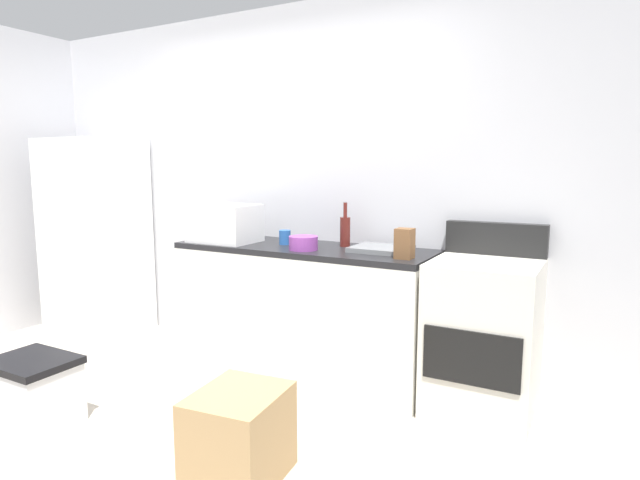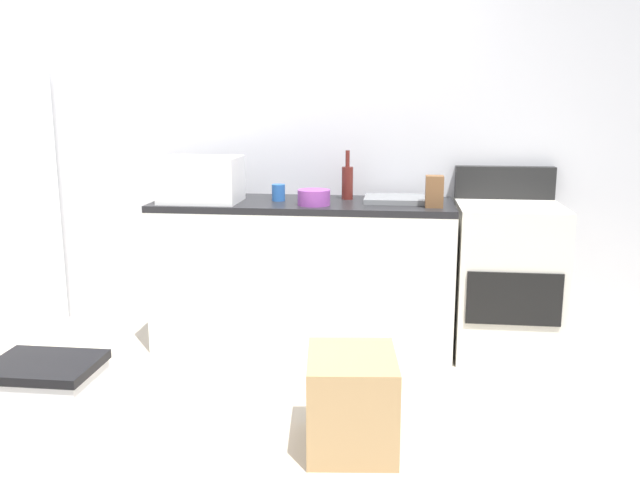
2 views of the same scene
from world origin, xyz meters
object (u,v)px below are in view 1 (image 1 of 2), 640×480
(mixing_bowl, at_px, (303,243))
(cardboard_box_large, at_px, (239,436))
(wine_bottle, at_px, (345,230))
(stove_oven, at_px, (483,334))
(knife_block, at_px, (405,244))
(microwave, at_px, (225,223))
(storage_bin, at_px, (34,391))
(refrigerator, at_px, (96,237))
(coffee_mug, at_px, (285,237))

(mixing_bowl, height_order, cardboard_box_large, mixing_bowl)
(mixing_bowl, bearing_deg, wine_bottle, 56.53)
(stove_oven, bearing_deg, wine_bottle, 173.00)
(knife_block, bearing_deg, cardboard_box_large, -109.02)
(knife_block, xyz_separation_m, mixing_bowl, (-0.69, -0.00, -0.04))
(stove_oven, distance_m, wine_bottle, 1.11)
(knife_block, bearing_deg, microwave, 178.29)
(cardboard_box_large, xyz_separation_m, storage_bin, (-1.34, -0.13, -0.02))
(stove_oven, bearing_deg, refrigerator, -179.03)
(wine_bottle, distance_m, mixing_bowl, 0.32)
(stove_oven, xyz_separation_m, knife_block, (-0.45, -0.14, 0.52))
(refrigerator, distance_m, storage_bin, 1.84)
(refrigerator, relative_size, knife_block, 9.27)
(coffee_mug, xyz_separation_m, cardboard_box_large, (0.54, -1.26, -0.74))
(refrigerator, height_order, cardboard_box_large, refrigerator)
(microwave, relative_size, coffee_mug, 4.60)
(coffee_mug, xyz_separation_m, mixing_bowl, (0.24, -0.14, -0.00))
(microwave, distance_m, cardboard_box_large, 1.73)
(refrigerator, bearing_deg, mixing_bowl, -2.42)
(stove_oven, relative_size, storage_bin, 2.39)
(coffee_mug, bearing_deg, knife_block, -8.57)
(stove_oven, relative_size, knife_block, 6.11)
(coffee_mug, xyz_separation_m, knife_block, (0.93, -0.14, 0.04))
(mixing_bowl, relative_size, storage_bin, 0.41)
(storage_bin, bearing_deg, microwave, 74.83)
(stove_oven, xyz_separation_m, coffee_mug, (-1.37, -0.00, 0.48))
(microwave, bearing_deg, cardboard_box_large, -49.41)
(coffee_mug, distance_m, storage_bin, 1.77)
(knife_block, bearing_deg, wine_bottle, 153.37)
(microwave, relative_size, cardboard_box_large, 1.03)
(microwave, bearing_deg, storage_bin, -105.17)
(wine_bottle, height_order, cardboard_box_large, wine_bottle)
(stove_oven, distance_m, knife_block, 0.70)
(refrigerator, relative_size, cardboard_box_large, 3.72)
(coffee_mug, bearing_deg, microwave, -167.69)
(microwave, bearing_deg, knife_block, -1.71)
(refrigerator, distance_m, microwave, 1.46)
(mixing_bowl, height_order, storage_bin, mixing_bowl)
(stove_oven, distance_m, cardboard_box_large, 1.53)
(knife_block, bearing_deg, coffee_mug, 171.43)
(wine_bottle, xyz_separation_m, knife_block, (0.52, -0.26, -0.02))
(microwave, height_order, wine_bottle, wine_bottle)
(cardboard_box_large, bearing_deg, coffee_mug, 113.30)
(knife_block, height_order, storage_bin, knife_block)
(cardboard_box_large, bearing_deg, knife_block, 70.98)
(microwave, xyz_separation_m, coffee_mug, (0.45, 0.10, -0.09))
(stove_oven, bearing_deg, mixing_bowl, -172.72)
(knife_block, relative_size, cardboard_box_large, 0.40)
(coffee_mug, relative_size, knife_block, 0.56)
(wine_bottle, height_order, knife_block, wine_bottle)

